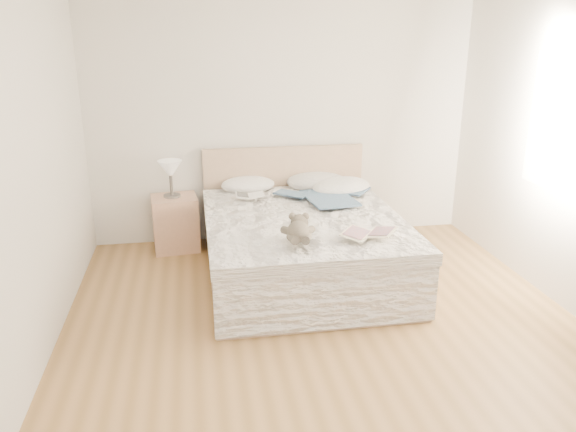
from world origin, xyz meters
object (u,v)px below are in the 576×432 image
at_px(nightstand, 176,223).
at_px(photo_book, 250,196).
at_px(childrens_book, 369,234).
at_px(teddy_bear, 298,239).
at_px(table_lamp, 170,171).
at_px(bed, 301,243).

distance_m(nightstand, photo_book, 0.88).
distance_m(childrens_book, teddy_bear, 0.59).
distance_m(table_lamp, teddy_bear, 1.91).
relative_size(childrens_book, teddy_bear, 1.26).
distance_m(table_lamp, photo_book, 0.85).
bearing_deg(table_lamp, photo_book, -24.14).
height_order(photo_book, teddy_bear, teddy_bear).
height_order(bed, nightstand, bed).
bearing_deg(bed, childrens_book, -60.13).
bearing_deg(photo_book, table_lamp, 157.24).
distance_m(nightstand, teddy_bear, 1.92).
bearing_deg(nightstand, childrens_book, -44.50).
xyz_separation_m(bed, nightstand, (-1.16, 0.82, -0.03)).
xyz_separation_m(bed, teddy_bear, (-0.18, -0.79, 0.34)).
relative_size(nightstand, childrens_book, 1.34).
relative_size(nightstand, photo_book, 1.94).
bearing_deg(childrens_book, photo_book, 160.62).
distance_m(bed, childrens_book, 0.89).
bearing_deg(table_lamp, bed, -35.44).
height_order(table_lamp, photo_book, table_lamp).
bearing_deg(photo_book, childrens_book, -54.30).
bearing_deg(teddy_bear, table_lamp, 127.62).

